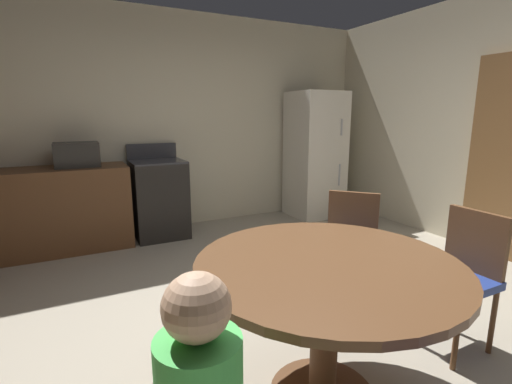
% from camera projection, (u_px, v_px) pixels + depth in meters
% --- Properties ---
extents(ground_plane, '(14.00, 14.00, 0.00)m').
position_uv_depth(ground_plane, '(292.00, 328.00, 2.55)').
color(ground_plane, '#A89E89').
extents(wall_back, '(5.63, 0.12, 2.70)m').
position_uv_depth(wall_back, '(177.00, 122.00, 4.73)').
color(wall_back, beige).
rests_on(wall_back, ground).
extents(kitchen_counter, '(1.80, 0.60, 0.90)m').
position_uv_depth(kitchen_counter, '(39.00, 212.00, 3.86)').
color(kitchen_counter, brown).
rests_on(kitchen_counter, ground).
extents(oven_range, '(0.60, 0.60, 1.10)m').
position_uv_depth(oven_range, '(159.00, 198.00, 4.41)').
color(oven_range, black).
rests_on(oven_range, ground).
extents(refrigerator, '(0.68, 0.68, 1.76)m').
position_uv_depth(refrigerator, '(315.00, 155.00, 5.25)').
color(refrigerator, silver).
rests_on(refrigerator, ground).
extents(microwave, '(0.44, 0.32, 0.26)m').
position_uv_depth(microwave, '(77.00, 155.00, 3.92)').
color(microwave, '#2D2B28').
rests_on(microwave, kitchen_counter).
extents(door_panelled, '(0.05, 0.84, 2.04)m').
position_uv_depth(door_panelled, '(511.00, 159.00, 3.62)').
color(door_panelled, olive).
rests_on(door_panelled, ground).
extents(dining_table, '(1.29, 1.29, 0.76)m').
position_uv_depth(dining_table, '(326.00, 290.00, 1.80)').
color(dining_table, brown).
rests_on(dining_table, ground).
extents(chair_northeast, '(0.57, 0.57, 0.87)m').
position_uv_depth(chair_northeast, '(350.00, 242.00, 2.78)').
color(chair_northeast, brown).
rests_on(chair_northeast, ground).
extents(chair_east, '(0.40, 0.40, 0.87)m').
position_uv_depth(chair_east, '(461.00, 270.00, 2.29)').
color(chair_east, brown).
rests_on(chair_east, ground).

